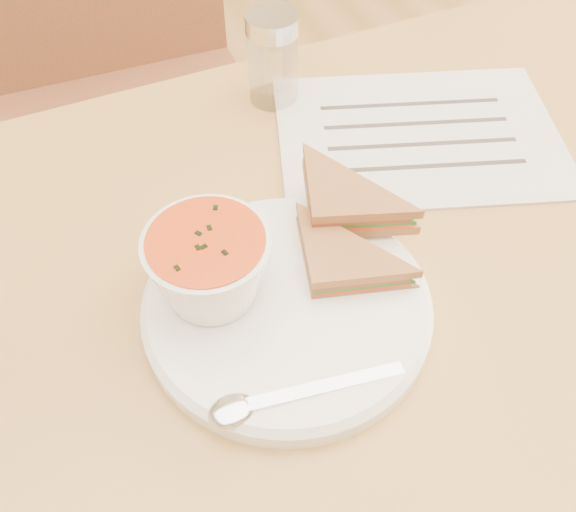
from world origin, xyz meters
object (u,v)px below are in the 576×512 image
dining_table (332,440)px  soup_bowl (210,270)px  chair_far (138,128)px  plate (287,307)px  condiment_shaker (273,58)px

dining_table → soup_bowl: soup_bowl is taller
chair_far → soup_bowl: size_ratio=9.66×
soup_bowl → plate: bearing=-30.3°
plate → condiment_shaker: 0.31m
soup_bowl → condiment_shaker: (0.16, 0.25, 0.00)m
dining_table → condiment_shaker: size_ratio=9.53×
chair_far → condiment_shaker: bearing=112.2°
plate → condiment_shaker: size_ratio=2.35×
soup_bowl → condiment_shaker: condiment_shaker is taller
dining_table → plate: 0.39m
dining_table → chair_far: 0.62m
chair_far → plate: size_ratio=4.02×
dining_table → soup_bowl: size_ratio=9.74×
dining_table → condiment_shaker: bearing=82.6°
dining_table → chair_far: bearing=97.9°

